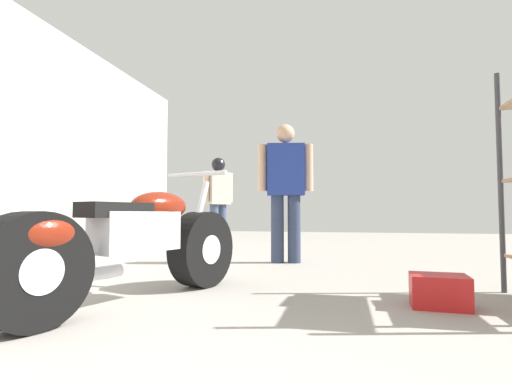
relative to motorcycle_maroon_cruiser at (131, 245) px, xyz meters
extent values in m
plane|color=gray|center=(0.44, 1.27, -0.40)|extent=(18.31, 18.31, 0.00)
cube|color=#B7B5AD|center=(-2.41, 1.27, 1.16)|extent=(0.08, 8.39, 3.13)
cylinder|color=#38383D|center=(2.63, 1.00, 0.47)|extent=(0.04, 0.04, 1.74)
cylinder|color=black|center=(0.24, 0.72, -0.09)|extent=(0.39, 0.66, 0.63)
cylinder|color=silver|center=(0.24, 0.72, -0.09)|extent=(0.28, 0.29, 0.24)
cylinder|color=black|center=(-0.21, -0.64, -0.09)|extent=(0.39, 0.66, 0.63)
cylinder|color=silver|center=(-0.21, -0.64, -0.09)|extent=(0.28, 0.29, 0.24)
cube|color=silver|center=(0.02, 0.04, 0.09)|extent=(0.42, 0.67, 0.28)
ellipsoid|color=maroon|center=(0.08, 0.25, 0.27)|extent=(0.40, 0.57, 0.22)
cube|color=black|center=(-0.04, -0.13, 0.24)|extent=(0.35, 0.52, 0.10)
ellipsoid|color=maroon|center=(-0.19, -0.59, 0.11)|extent=(0.38, 0.49, 0.24)
cylinder|color=silver|center=(0.23, 0.68, 0.21)|extent=(0.12, 0.25, 0.57)
cylinder|color=silver|center=(0.21, 0.64, 0.54)|extent=(0.59, 0.22, 0.04)
cylinder|color=silver|center=(-0.21, -0.20, -0.18)|extent=(0.25, 0.54, 0.09)
cylinder|color=#2D3851|center=(0.81, 2.46, 0.02)|extent=(0.19, 0.19, 0.84)
cylinder|color=#2D3851|center=(0.60, 2.42, 0.02)|extent=(0.19, 0.19, 0.84)
cube|color=navy|center=(0.71, 2.44, 0.76)|extent=(0.51, 0.33, 0.65)
cylinder|color=tan|center=(0.99, 2.50, 0.79)|extent=(0.13, 0.13, 0.59)
cylinder|color=tan|center=(0.42, 2.39, 0.79)|extent=(0.13, 0.13, 0.59)
sphere|color=tan|center=(0.71, 2.44, 1.23)|extent=(0.23, 0.23, 0.23)
cylinder|color=#384766|center=(-0.78, 4.50, -0.01)|extent=(0.21, 0.21, 0.78)
cylinder|color=#384766|center=(-0.90, 4.35, -0.01)|extent=(0.21, 0.21, 0.78)
cube|color=#B2A899|center=(-0.84, 4.43, 0.68)|extent=(0.44, 0.49, 0.60)
cylinder|color=beige|center=(-0.68, 4.64, 0.70)|extent=(0.15, 0.15, 0.55)
cylinder|color=beige|center=(-1.00, 4.21, 0.70)|extent=(0.15, 0.15, 0.55)
sphere|color=black|center=(-0.84, 4.43, 1.10)|extent=(0.22, 0.22, 0.22)
sphere|color=black|center=(-0.84, 4.43, 1.12)|extent=(0.25, 0.25, 0.25)
cube|color=#B21919|center=(2.02, 0.38, -0.30)|extent=(0.37, 0.30, 0.21)
camera|label=1|loc=(1.41, -2.40, 0.22)|focal=27.16mm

